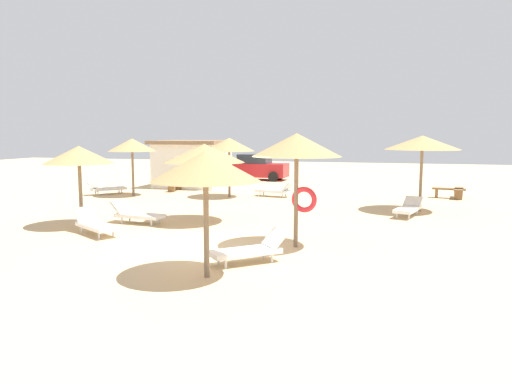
{
  "coord_description": "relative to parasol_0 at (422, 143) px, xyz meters",
  "views": [
    {
      "loc": [
        4.0,
        -11.7,
        3.07
      ],
      "look_at": [
        0.0,
        3.0,
        1.2
      ],
      "focal_mm": 33.32,
      "sensor_mm": 36.0,
      "label": 1
    }
  ],
  "objects": [
    {
      "name": "bench_0",
      "position": [
        2.05,
        4.46,
        -2.37
      ],
      "size": [
        0.63,
        1.54,
        0.49
      ],
      "color": "brown",
      "rests_on": "ground"
    },
    {
      "name": "parasol_2",
      "position": [
        -13.46,
        1.26,
        -0.2
      ],
      "size": [
        2.36,
        2.36,
        2.84
      ],
      "color": "#75604C",
      "rests_on": "ground"
    },
    {
      "name": "lounger_1",
      "position": [
        -9.58,
        -5.34,
        -2.39
      ],
      "size": [
        1.93,
        0.85,
        0.77
      ],
      "color": "white",
      "rests_on": "ground"
    },
    {
      "name": "lounger_0",
      "position": [
        -0.5,
        -1.34,
        -2.4
      ],
      "size": [
        1.17,
        2.01,
        0.66
      ],
      "color": "white",
      "rests_on": "ground"
    },
    {
      "name": "lounger_2",
      "position": [
        -15.08,
        1.36,
        -2.41
      ],
      "size": [
        1.74,
        1.86,
        0.64
      ],
      "color": "white",
      "rests_on": "ground"
    },
    {
      "name": "parasol_6",
      "position": [
        -11.13,
        -6.24,
        -0.34
      ],
      "size": [
        2.27,
        2.27,
        2.68
      ],
      "color": "#75604C",
      "rests_on": "ground"
    },
    {
      "name": "bench_2",
      "position": [
        1.6,
        4.39,
        -2.37
      ],
      "size": [
        1.54,
        0.64,
        0.49
      ],
      "color": "brown",
      "rests_on": "ground"
    },
    {
      "name": "lounger_6",
      "position": [
        -9.93,
        -7.27,
        -2.4
      ],
      "size": [
        1.93,
        1.53,
        0.76
      ],
      "color": "white",
      "rests_on": "ground"
    },
    {
      "name": "ground_plane",
      "position": [
        -5.4,
        -8.09,
        -2.72
      ],
      "size": [
        80.0,
        80.0,
        0.0
      ],
      "primitive_type": "plane",
      "color": "#D1B284"
    },
    {
      "name": "beach_cabana",
      "position": [
        -12.24,
        5.98,
        -1.35
      ],
      "size": [
        4.06,
        3.9,
        2.69
      ],
      "color": "white",
      "rests_on": "ground"
    },
    {
      "name": "bench_1",
      "position": [
        -12.31,
        3.67,
        -2.37
      ],
      "size": [
        0.5,
        1.52,
        0.49
      ],
      "color": "brown",
      "rests_on": "ground"
    },
    {
      "name": "parasol_3",
      "position": [
        -3.68,
        -7.27,
        0.02
      ],
      "size": [
        2.4,
        2.4,
        3.09
      ],
      "color": "#75604C",
      "rests_on": "ground"
    },
    {
      "name": "parasol_7",
      "position": [
        -5.04,
        -10.45,
        -0.33
      ],
      "size": [
        2.33,
        2.33,
        2.72
      ],
      "color": "#75604C",
      "rests_on": "ground"
    },
    {
      "name": "parasol_0",
      "position": [
        0.0,
        0.0,
        0.0
      ],
      "size": [
        2.91,
        2.91,
        3.0
      ],
      "color": "#75604C",
      "rests_on": "ground"
    },
    {
      "name": "parasol_4",
      "position": [
        -8.67,
        2.02,
        -0.17
      ],
      "size": [
        2.46,
        2.46,
        2.88
      ],
      "color": "#75604C",
      "rests_on": "ground"
    },
    {
      "name": "lounger_3",
      "position": [
        -4.43,
        -9.12,
        -2.4
      ],
      "size": [
        1.83,
        1.71,
        0.77
      ],
      "color": "white",
      "rests_on": "ground"
    },
    {
      "name": "parked_car",
      "position": [
        -9.68,
        10.86,
        -1.89
      ],
      "size": [
        4.08,
        2.14,
        1.72
      ],
      "color": "#B21E23",
      "rests_on": "ground"
    },
    {
      "name": "lounger_4",
      "position": [
        -6.54,
        2.75,
        -2.39
      ],
      "size": [
        1.95,
        0.99,
        0.78
      ],
      "color": "white",
      "rests_on": "ground"
    },
    {
      "name": "parasol_1",
      "position": [
        -7.41,
        -4.47,
        -0.32
      ],
      "size": [
        2.79,
        2.79,
        2.73
      ],
      "color": "#75604C",
      "rests_on": "ground"
    }
  ]
}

